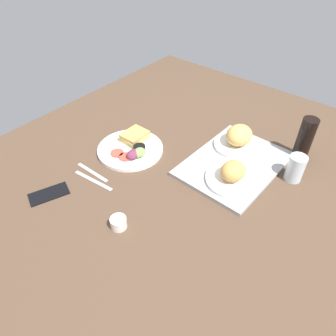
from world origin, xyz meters
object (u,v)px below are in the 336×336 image
at_px(bread_plate_far, 233,175).
at_px(bread_plate_near, 238,138).
at_px(knife, 93,180).
at_px(espresso_cup, 118,223).
at_px(serving_tray, 234,164).
at_px(plate_with_salad, 132,147).
at_px(drinking_glass, 296,168).
at_px(soda_bottle, 305,139).
at_px(fork, 92,172).
at_px(cell_phone, 49,194).

bearing_deg(bread_plate_far, bread_plate_near, -154.96).
bearing_deg(knife, espresso_cup, -26.95).
bearing_deg(serving_tray, plate_with_salad, -63.93).
xyz_separation_m(drinking_glass, soda_bottle, (-0.15, -0.03, 0.04)).
bearing_deg(fork, drinking_glass, 35.96).
height_order(drinking_glass, soda_bottle, soda_bottle).
relative_size(soda_bottle, fork, 1.12).
bearing_deg(bread_plate_far, drinking_glass, 135.67).
height_order(bread_plate_near, bread_plate_far, bread_plate_near).
xyz_separation_m(fork, knife, (0.03, 0.04, 0.00)).
distance_m(plate_with_salad, cell_phone, 0.40).
relative_size(bread_plate_near, drinking_glass, 1.76).
height_order(bread_plate_far, plate_with_salad, bread_plate_far).
relative_size(fork, knife, 0.89).
relative_size(serving_tray, soda_bottle, 2.36).
distance_m(bread_plate_far, drinking_glass, 0.25).
height_order(soda_bottle, cell_phone, soda_bottle).
bearing_deg(soda_bottle, bread_plate_near, -63.80).
xyz_separation_m(bread_plate_far, drinking_glass, (-0.18, 0.17, 0.01)).
bearing_deg(drinking_glass, bread_plate_far, -44.33).
distance_m(serving_tray, plate_with_salad, 0.44).
xyz_separation_m(serving_tray, knife, (0.43, -0.38, -0.01)).
distance_m(bread_plate_far, cell_phone, 0.70).
relative_size(bread_plate_near, plate_with_salad, 0.68).
relative_size(espresso_cup, cell_phone, 0.39).
height_order(drinking_glass, fork, drinking_glass).
height_order(serving_tray, plate_with_salad, plate_with_salad).
bearing_deg(knife, bread_plate_far, 31.73).
distance_m(fork, knife, 0.05).
distance_m(bread_plate_far, soda_bottle, 0.36).
bearing_deg(fork, espresso_cup, -24.31).
xyz_separation_m(plate_with_salad, espresso_cup, (0.33, 0.26, 0.00)).
bearing_deg(serving_tray, soda_bottle, 139.81).
xyz_separation_m(serving_tray, fork, (0.40, -0.42, -0.01)).
height_order(drinking_glass, cell_phone, drinking_glass).
bearing_deg(plate_with_salad, bread_plate_near, 130.70).
xyz_separation_m(bread_plate_far, plate_with_salad, (0.09, -0.45, -0.03)).
relative_size(bread_plate_far, espresso_cup, 3.80).
xyz_separation_m(drinking_glass, espresso_cup, (0.60, -0.36, -0.04)).
relative_size(bread_plate_near, bread_plate_far, 0.92).
bearing_deg(plate_with_salad, knife, 3.84).
xyz_separation_m(fork, cell_phone, (0.18, -0.03, 0.00)).
relative_size(plate_with_salad, drinking_glass, 2.58).
xyz_separation_m(bread_plate_near, fork, (0.51, -0.37, -0.05)).
relative_size(serving_tray, plate_with_salad, 1.57).
bearing_deg(serving_tray, cell_phone, -37.87).
xyz_separation_m(serving_tray, bread_plate_far, (0.10, 0.05, 0.04)).
bearing_deg(espresso_cup, soda_bottle, 156.22).
height_order(serving_tray, drinking_glass, drinking_glass).
bearing_deg(soda_bottle, fork, -44.39).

